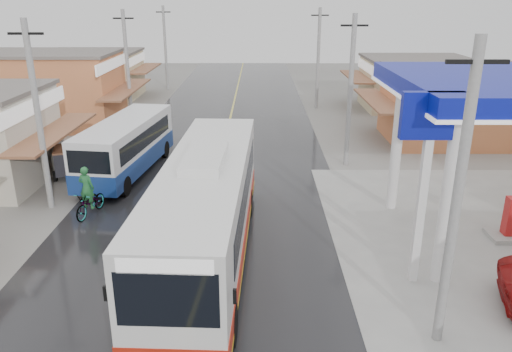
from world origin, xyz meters
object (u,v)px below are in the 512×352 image
object	(u,v)px
cyclist	(90,199)
second_bus	(126,146)
tricycle_near	(68,160)
coach_bus	(207,211)

from	to	relation	value
cyclist	second_bus	bearing A→B (deg)	100.59
cyclist	tricycle_near	world-z (taller)	cyclist
tricycle_near	second_bus	bearing A→B (deg)	-8.21
tricycle_near	coach_bus	bearing A→B (deg)	-63.44
coach_bus	cyclist	distance (m)	6.69
cyclist	tricycle_near	distance (m)	5.60
cyclist	coach_bus	bearing A→B (deg)	-21.76
coach_bus	second_bus	world-z (taller)	coach_bus
second_bus	cyclist	distance (m)	5.39
second_bus	tricycle_near	xyz separation A→B (m)	(-2.98, -0.41, -0.65)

